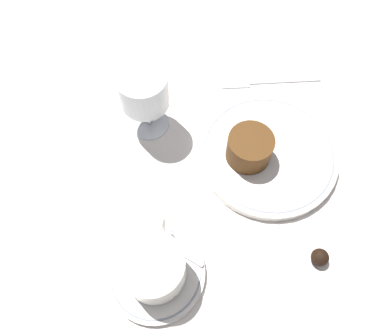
{
  "coord_description": "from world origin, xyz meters",
  "views": [
    {
      "loc": [
        -0.27,
        0.02,
        0.53
      ],
      "look_at": [
        -0.03,
        0.06,
        0.04
      ],
      "focal_mm": 35.0,
      "sensor_mm": 36.0,
      "label": 1
    }
  ],
  "objects_px": {
    "wine_glass": "(144,93)",
    "dessert_cake": "(249,148)",
    "coffee_cup": "(154,268)",
    "dinner_plate": "(268,154)",
    "fork": "(260,82)"
  },
  "relations": [
    {
      "from": "wine_glass",
      "to": "dessert_cake",
      "type": "distance_m",
      "value": 0.18
    },
    {
      "from": "dinner_plate",
      "to": "fork",
      "type": "xyz_separation_m",
      "value": [
        0.15,
        0.02,
        -0.01
      ]
    },
    {
      "from": "coffee_cup",
      "to": "dessert_cake",
      "type": "xyz_separation_m",
      "value": [
        0.2,
        -0.11,
        -0.01
      ]
    },
    {
      "from": "wine_glass",
      "to": "fork",
      "type": "height_order",
      "value": "wine_glass"
    },
    {
      "from": "dinner_plate",
      "to": "coffee_cup",
      "type": "xyz_separation_m",
      "value": [
        -0.21,
        0.14,
        0.04
      ]
    },
    {
      "from": "coffee_cup",
      "to": "fork",
      "type": "xyz_separation_m",
      "value": [
        0.36,
        -0.12,
        -0.04
      ]
    },
    {
      "from": "wine_glass",
      "to": "dessert_cake",
      "type": "relative_size",
      "value": 1.71
    },
    {
      "from": "coffee_cup",
      "to": "wine_glass",
      "type": "relative_size",
      "value": 0.92
    },
    {
      "from": "dessert_cake",
      "to": "coffee_cup",
      "type": "bearing_deg",
      "value": 151.74
    },
    {
      "from": "dessert_cake",
      "to": "fork",
      "type": "bearing_deg",
      "value": -3.37
    },
    {
      "from": "dinner_plate",
      "to": "dessert_cake",
      "type": "distance_m",
      "value": 0.05
    },
    {
      "from": "wine_glass",
      "to": "fork",
      "type": "relative_size",
      "value": 0.67
    },
    {
      "from": "dinner_plate",
      "to": "coffee_cup",
      "type": "distance_m",
      "value": 0.26
    },
    {
      "from": "wine_glass",
      "to": "fork",
      "type": "xyz_separation_m",
      "value": [
        0.12,
        -0.18,
        -0.08
      ]
    },
    {
      "from": "dinner_plate",
      "to": "wine_glass",
      "type": "xyz_separation_m",
      "value": [
        0.03,
        0.2,
        0.08
      ]
    }
  ]
}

